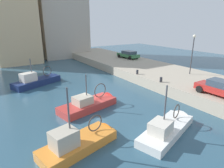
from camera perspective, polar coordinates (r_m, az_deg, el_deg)
The scene contains 13 objects.
water_surface at distance 19.15m, azimuth -5.85°, elevation -4.86°, with size 80.00×80.00×0.00m, color #2D5166.
quay_wall at distance 25.89m, azimuth 17.43°, elevation 1.86°, with size 9.00×56.00×1.20m, color #ADA08C.
fishing_boat_red at distance 17.58m, azimuth -6.10°, elevation -6.62°, with size 6.36×3.10×4.09m.
fishing_boat_white at distance 14.41m, azimuth 16.55°, elevation -13.10°, with size 6.46×3.52×4.51m.
fishing_boat_orange at distance 12.53m, azimuth -8.70°, elevation -17.43°, with size 5.86×2.92×4.92m.
fishing_boat_navy at distance 25.57m, azimuth -20.90°, elevation 0.25°, with size 6.78×4.14×4.22m.
parked_car_green at distance 35.26m, azimuth 4.90°, elevation 8.83°, with size 2.37×4.45×1.32m.
parked_car_red at distance 19.29m, azimuth 29.62°, elevation -0.98°, with size 1.90×3.97×1.38m.
mooring_bollard_mid at distance 21.37m, azimuth 14.44°, elevation 1.28°, with size 0.28×0.28×0.55m, color #2D2D33.
mooring_bollard_north at distance 24.15m, azimuth 7.57°, elevation 3.58°, with size 0.28×0.28×0.55m, color #2D2D33.
quay_streetlamp at distance 25.46m, azimuth 23.04°, elevation 9.89°, with size 0.36×0.36×4.83m.
waterfront_building_west at distance 45.89m, azimuth -15.35°, elevation 22.16°, with size 10.15×9.11×22.55m.
waterfront_building_central at distance 41.67m, azimuth -27.45°, elevation 17.71°, with size 7.59×9.29×17.25m.
Camera 1 is at (-7.81, -15.87, 7.35)m, focal length 30.58 mm.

